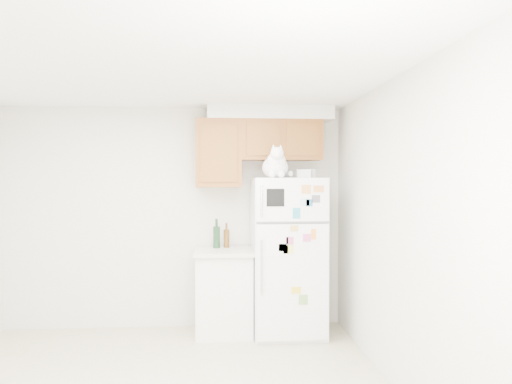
{
  "coord_description": "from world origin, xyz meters",
  "views": [
    {
      "loc": [
        0.46,
        -3.75,
        1.66
      ],
      "look_at": [
        0.89,
        1.55,
        1.55
      ],
      "focal_mm": 35.0,
      "sensor_mm": 36.0,
      "label": 1
    }
  ],
  "objects": [
    {
      "name": "bottle_green",
      "position": [
        0.47,
        1.82,
        1.08
      ],
      "size": [
        0.08,
        0.08,
        0.33
      ],
      "primitive_type": null,
      "color": "#19381E",
      "rests_on": "base_counter"
    },
    {
      "name": "room_shell",
      "position": [
        0.12,
        0.24,
        1.67
      ],
      "size": [
        3.84,
        4.04,
        2.52
      ],
      "color": "silver",
      "rests_on": "ground_plane"
    },
    {
      "name": "refrigerator",
      "position": [
        1.24,
        1.61,
        0.85
      ],
      "size": [
        0.76,
        0.78,
        1.7
      ],
      "color": "white",
      "rests_on": "ground_plane"
    },
    {
      "name": "bottle_amber",
      "position": [
        0.59,
        1.84,
        1.06
      ],
      "size": [
        0.06,
        0.06,
        0.28
      ],
      "primitive_type": null,
      "color": "#593814",
      "rests_on": "base_counter"
    },
    {
      "name": "storage_box_front",
      "position": [
        1.43,
        1.58,
        1.74
      ],
      "size": [
        0.18,
        0.16,
        0.09
      ],
      "primitive_type": "cube",
      "rotation": [
        0.0,
        0.0,
        -0.39
      ],
      "color": "white",
      "rests_on": "refrigerator"
    },
    {
      "name": "base_counter",
      "position": [
        0.55,
        1.68,
        0.46
      ],
      "size": [
        0.64,
        0.64,
        0.92
      ],
      "color": "white",
      "rests_on": "ground_plane"
    },
    {
      "name": "storage_box_back",
      "position": [
        1.46,
        1.75,
        1.75
      ],
      "size": [
        0.21,
        0.17,
        0.1
      ],
      "primitive_type": "cube",
      "rotation": [
        0.0,
        0.0,
        0.28
      ],
      "color": "white",
      "rests_on": "refrigerator"
    },
    {
      "name": "cat",
      "position": [
        1.09,
        1.45,
        1.83
      ],
      "size": [
        0.34,
        0.49,
        0.35
      ],
      "color": "white",
      "rests_on": "refrigerator"
    }
  ]
}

